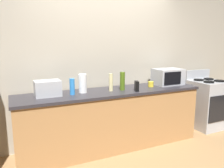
% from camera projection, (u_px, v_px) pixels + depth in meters
% --- Properties ---
extents(ground_plane, '(8.00, 8.00, 0.00)m').
position_uv_depth(ground_plane, '(124.00, 158.00, 3.16)').
color(ground_plane, '#A87F51').
extents(back_wall, '(6.40, 0.10, 2.70)m').
position_uv_depth(back_wall, '(101.00, 59.00, 3.63)').
color(back_wall, '#B2A893').
rests_on(back_wall, ground_plane).
extents(counter_run, '(2.84, 0.64, 0.90)m').
position_uv_depth(counter_run, '(112.00, 119.00, 3.43)').
color(counter_run, '#B27F4C').
rests_on(counter_run, ground_plane).
extents(stove_range, '(0.60, 0.61, 1.08)m').
position_uv_depth(stove_range, '(207.00, 104.00, 4.26)').
color(stove_range, '#B7BABF').
rests_on(stove_range, ground_plane).
extents(microwave, '(0.48, 0.35, 0.27)m').
position_uv_depth(microwave, '(168.00, 77.00, 3.81)').
color(microwave, '#B7BABF').
rests_on(microwave, counter_run).
extents(toaster_oven, '(0.34, 0.26, 0.21)m').
position_uv_depth(toaster_oven, '(48.00, 88.00, 3.00)').
color(toaster_oven, '#B7BABF').
rests_on(toaster_oven, counter_run).
extents(paper_towel_roll, '(0.12, 0.12, 0.27)m').
position_uv_depth(paper_towel_roll, '(83.00, 83.00, 3.19)').
color(paper_towel_roll, white).
rests_on(paper_towel_roll, counter_run).
extents(cordless_phone, '(0.08, 0.12, 0.15)m').
position_uv_depth(cordless_phone, '(137.00, 86.00, 3.30)').
color(cordless_phone, black).
rests_on(cordless_phone, counter_run).
extents(bottle_olive_oil, '(0.08, 0.08, 0.28)m').
position_uv_depth(bottle_olive_oil, '(122.00, 81.00, 3.37)').
color(bottle_olive_oil, '#4C6B19').
rests_on(bottle_olive_oil, counter_run).
extents(bottle_hand_soap, '(0.06, 0.06, 0.26)m').
position_uv_depth(bottle_hand_soap, '(111.00, 82.00, 3.29)').
color(bottle_hand_soap, beige).
rests_on(bottle_hand_soap, counter_run).
extents(bottle_spray_cleaner, '(0.07, 0.07, 0.23)m').
position_uv_depth(bottle_spray_cleaner, '(72.00, 87.00, 3.07)').
color(bottle_spray_cleaner, '#338CE5').
rests_on(bottle_spray_cleaner, counter_run).
extents(mug_yellow, '(0.09, 0.09, 0.09)m').
position_uv_depth(mug_yellow, '(151.00, 84.00, 3.63)').
color(mug_yellow, yellow).
rests_on(mug_yellow, counter_run).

